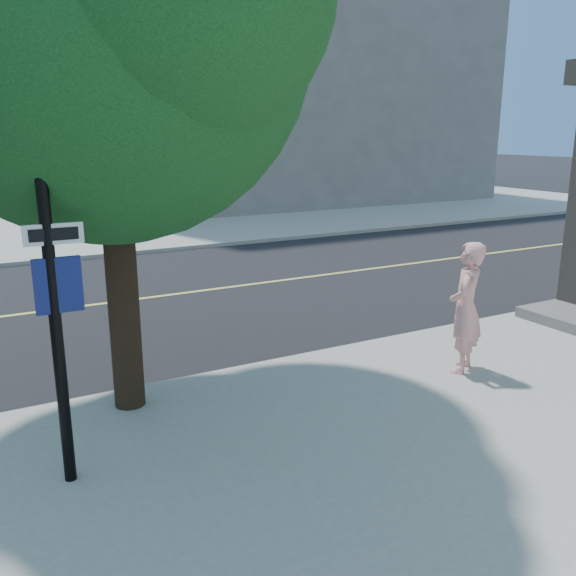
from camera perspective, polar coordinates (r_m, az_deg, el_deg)
sidewalk_ne at (r=31.97m, az=-3.57°, el=8.65°), size 29.00×25.00×0.12m
filler_ne at (r=32.70m, az=-3.33°, el=21.18°), size 18.00×16.00×14.00m
man_on_phone at (r=8.46m, az=16.22°, el=-1.76°), size 0.77×0.72×1.77m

